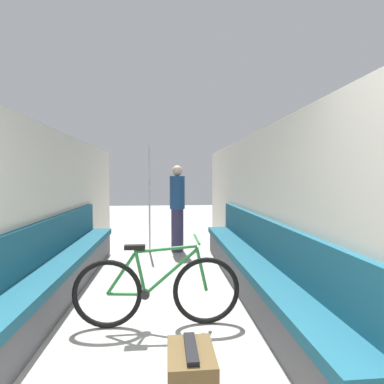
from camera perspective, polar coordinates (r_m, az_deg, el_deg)
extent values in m
cube|color=beige|center=(4.10, -27.17, -3.27)|extent=(0.10, 8.74, 2.14)
cube|color=beige|center=(4.03, 14.41, -3.15)|extent=(0.10, 8.74, 2.14)
cube|color=#4C4C51|center=(4.09, -23.96, -15.86)|extent=(0.36, 4.63, 0.38)
cube|color=#195166|center=(4.02, -24.03, -12.62)|extent=(0.42, 4.63, 0.10)
cube|color=#195166|center=(4.02, -26.53, -8.41)|extent=(0.07, 4.63, 0.48)
cube|color=#4C4C51|center=(4.04, 11.16, -15.93)|extent=(0.36, 4.63, 0.38)
cube|color=#195166|center=(3.97, 11.19, -12.65)|extent=(0.42, 4.63, 0.10)
cube|color=#195166|center=(3.95, 13.73, -8.38)|extent=(0.07, 4.63, 0.48)
torus|color=black|center=(3.20, -15.81, -18.18)|extent=(0.68, 0.05, 0.68)
torus|color=black|center=(3.18, 2.75, -18.24)|extent=(0.68, 0.05, 0.68)
cylinder|color=#237533|center=(3.18, -12.38, -18.47)|extent=(0.37, 0.03, 0.05)
cylinder|color=#237533|center=(3.12, -13.35, -14.91)|extent=(0.30, 0.03, 0.41)
cylinder|color=#237533|center=(3.09, -9.87, -14.58)|extent=(0.13, 0.03, 0.48)
cylinder|color=#237533|center=(3.09, -4.01, -14.92)|extent=(0.53, 0.03, 0.46)
cylinder|color=#237533|center=(3.02, -4.96, -10.76)|extent=(0.61, 0.03, 0.08)
cylinder|color=#237533|center=(3.10, 1.83, -14.50)|extent=(0.13, 0.03, 0.45)
cylinder|color=black|center=(3.17, -8.90, -18.70)|extent=(0.09, 0.06, 0.09)
cube|color=black|center=(3.03, -10.85, -10.28)|extent=(0.20, 0.07, 0.04)
cylinder|color=#237533|center=(3.02, 0.91, -8.98)|extent=(0.02, 0.46, 0.02)
cylinder|color=gray|center=(6.13, -8.04, -11.20)|extent=(0.08, 0.08, 0.01)
cylinder|color=silver|center=(5.96, -8.10, -1.32)|extent=(0.04, 0.04, 2.12)
cylinder|color=#332D4C|center=(6.06, -2.81, -7.24)|extent=(0.25, 0.25, 0.86)
cylinder|color=navy|center=(5.98, -2.82, -0.08)|extent=(0.30, 0.30, 0.65)
sphere|color=beige|center=(5.97, -2.83, 4.07)|extent=(0.21, 0.21, 0.21)
cube|color=brown|center=(2.27, -0.20, -31.96)|extent=(0.30, 0.40, 0.37)
cube|color=black|center=(2.16, -0.20, -27.61)|extent=(0.08, 0.34, 0.03)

